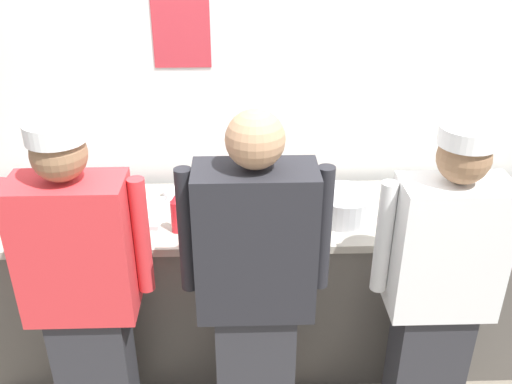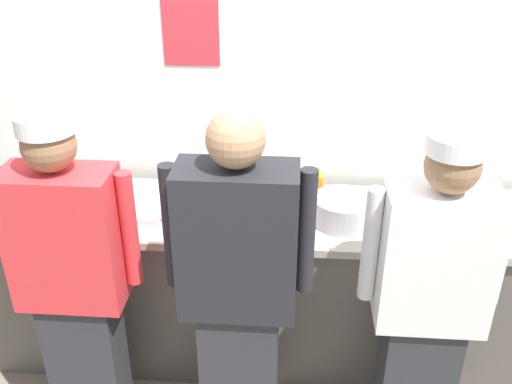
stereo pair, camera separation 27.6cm
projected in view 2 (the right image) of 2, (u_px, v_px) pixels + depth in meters
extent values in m
cube|color=silver|center=(267.00, 111.00, 3.15)|extent=(4.70, 0.10, 2.60)
cube|color=#B72D38|center=(190.00, 25.00, 2.92)|extent=(0.30, 0.01, 0.42)
cube|color=#56514C|center=(260.00, 286.00, 3.14)|extent=(2.94, 0.63, 0.87)
cube|color=#A8A093|center=(261.00, 215.00, 2.93)|extent=(3.00, 0.68, 0.04)
cube|color=#2D2D33|center=(89.00, 363.00, 2.68)|extent=(0.33, 0.20, 0.78)
cube|color=red|center=(66.00, 238.00, 2.36)|extent=(0.46, 0.24, 0.62)
cylinder|color=red|center=(8.00, 225.00, 2.40)|extent=(0.07, 0.07, 0.53)
cylinder|color=red|center=(129.00, 230.00, 2.36)|extent=(0.07, 0.07, 0.53)
sphere|color=#8C6647|center=(49.00, 145.00, 2.16)|extent=(0.21, 0.21, 0.21)
cylinder|color=white|center=(44.00, 123.00, 2.12)|extent=(0.22, 0.22, 0.07)
cube|color=#2D2D33|center=(240.00, 377.00, 2.59)|extent=(0.34, 0.20, 0.82)
cube|color=#232328|center=(237.00, 242.00, 2.25)|extent=(0.48, 0.24, 0.65)
cylinder|color=#232328|center=(171.00, 227.00, 2.28)|extent=(0.07, 0.07, 0.55)
cylinder|color=#232328|center=(307.00, 232.00, 2.25)|extent=(0.07, 0.07, 0.55)
sphere|color=tan|center=(236.00, 139.00, 2.04)|extent=(0.22, 0.22, 0.22)
cube|color=#2D2D33|center=(414.00, 384.00, 2.58)|extent=(0.32, 0.20, 0.77)
cube|color=white|center=(436.00, 260.00, 2.26)|extent=(0.45, 0.24, 0.61)
cylinder|color=white|center=(371.00, 245.00, 2.30)|extent=(0.07, 0.07, 0.52)
cylinder|color=white|center=(501.00, 251.00, 2.27)|extent=(0.07, 0.07, 0.52)
sphere|color=#8C6647|center=(453.00, 167.00, 2.07)|extent=(0.21, 0.21, 0.21)
cylinder|color=white|center=(457.00, 144.00, 2.03)|extent=(0.22, 0.22, 0.07)
cylinder|color=white|center=(45.00, 195.00, 3.07)|extent=(0.20, 0.20, 0.01)
cylinder|color=white|center=(44.00, 193.00, 3.07)|extent=(0.20, 0.20, 0.01)
cylinder|color=white|center=(44.00, 191.00, 3.06)|extent=(0.20, 0.20, 0.01)
cylinder|color=white|center=(44.00, 189.00, 3.06)|extent=(0.20, 0.20, 0.01)
cylinder|color=white|center=(225.00, 201.00, 3.01)|extent=(0.25, 0.25, 0.01)
cylinder|color=white|center=(225.00, 199.00, 3.01)|extent=(0.25, 0.25, 0.01)
cylinder|color=white|center=(225.00, 197.00, 3.00)|extent=(0.25, 0.25, 0.01)
cylinder|color=white|center=(225.00, 195.00, 2.99)|extent=(0.25, 0.25, 0.01)
cylinder|color=white|center=(225.00, 193.00, 2.99)|extent=(0.25, 0.25, 0.01)
cylinder|color=white|center=(225.00, 191.00, 2.98)|extent=(0.25, 0.25, 0.01)
cylinder|color=#B7BABF|center=(343.00, 210.00, 2.80)|extent=(0.30, 0.30, 0.14)
cube|color=#B7BABF|center=(118.00, 206.00, 2.95)|extent=(0.48, 0.32, 0.02)
cylinder|color=orange|center=(318.00, 190.00, 2.96)|extent=(0.06, 0.06, 0.17)
cone|color=orange|center=(319.00, 173.00, 2.91)|extent=(0.05, 0.05, 0.04)
cylinder|color=red|center=(173.00, 212.00, 2.75)|extent=(0.05, 0.05, 0.16)
cone|color=red|center=(172.00, 194.00, 2.71)|extent=(0.04, 0.04, 0.04)
cylinder|color=white|center=(176.00, 189.00, 3.09)|extent=(0.10, 0.10, 0.05)
cylinder|color=orange|center=(176.00, 186.00, 3.09)|extent=(0.08, 0.08, 0.01)
cylinder|color=white|center=(507.00, 213.00, 2.86)|extent=(0.10, 0.10, 0.05)
cylinder|color=orange|center=(507.00, 210.00, 2.85)|extent=(0.08, 0.08, 0.01)
cube|color=#B7BABF|center=(262.00, 224.00, 2.80)|extent=(0.19, 0.03, 0.01)
cube|color=black|center=(235.00, 222.00, 2.81)|extent=(0.09, 0.03, 0.02)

